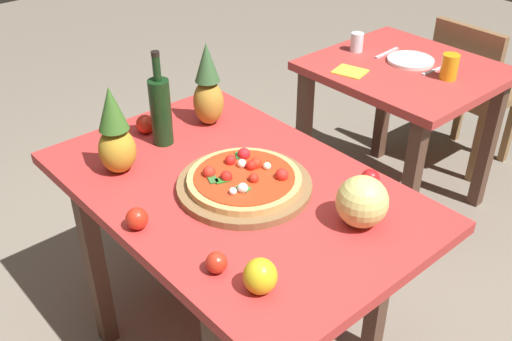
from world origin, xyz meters
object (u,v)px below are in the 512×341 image
pineapple_left (208,89)px  fork_utensil (387,53)px  drinking_glass_water (357,42)px  display_table (235,208)px  dinner_plate (411,60)px  tomato_by_bottle (145,124)px  pizza_board (244,186)px  wine_bottle (161,110)px  tomato_near_board (137,219)px  napkin_folded (350,72)px  dining_chair (470,87)px  tomato_beside_pepper (370,178)px  pineapple_right (115,135)px  tomato_at_corner (217,263)px  melon (362,202)px  pizza (244,178)px  drinking_glass_juice (450,67)px  bell_pepper (260,276)px  knife_utensil (436,70)px  background_table (402,92)px

pineapple_left → fork_utensil: bearing=89.6°
pineapple_left → drinking_glass_water: pineapple_left is taller
display_table → dinner_plate: dinner_plate is taller
tomato_by_bottle → fork_utensil: tomato_by_bottle is taller
drinking_glass_water → pizza_board: bearing=-65.3°
wine_bottle → tomato_near_board: size_ratio=5.25×
wine_bottle → napkin_folded: 1.01m
dining_chair → tomato_near_board: bearing=96.7°
tomato_beside_pepper → tomato_by_bottle: (-0.79, -0.35, 0.00)m
pineapple_right → dinner_plate: 1.53m
pineapple_left → tomato_at_corner: pineapple_left is taller
tomato_beside_pepper → dinner_plate: (-0.54, 0.96, -0.02)m
dining_chair → pineapple_right: 2.12m
melon → pizza_board: bearing=-158.6°
melon → pizza: bearing=-159.0°
drinking_glass_water → dinner_plate: bearing=18.4°
display_table → drinking_glass_juice: (-0.02, 1.26, 0.15)m
tomato_at_corner → fork_utensil: size_ratio=0.33×
bell_pepper → knife_utensil: bell_pepper is taller
tomato_at_corner → fork_utensil: bearing=113.0°
bell_pepper → tomato_at_corner: bell_pepper is taller
background_table → drinking_glass_juice: drinking_glass_juice is taller
pizza → drinking_glass_juice: drinking_glass_juice is taller
tomato_beside_pepper → pizza_board: bearing=-129.2°
drinking_glass_water → knife_utensil: bearing=12.2°
display_table → pineapple_right: (-0.32, -0.24, 0.24)m
tomato_at_corner → drinking_glass_water: drinking_glass_water is taller
bell_pepper → drinking_glass_juice: drinking_glass_juice is taller
tomato_near_board → drinking_glass_juice: drinking_glass_juice is taller
background_table → drinking_glass_water: (-0.28, -0.03, 0.18)m
pineapple_left → dinner_plate: 1.11m
display_table → napkin_folded: bearing=109.9°
bell_pepper → knife_utensil: size_ratio=0.55×
bell_pepper → napkin_folded: (-0.77, 1.24, -0.04)m
dining_chair → melon: melon is taller
pineapple_right → pizza_board: bearing=34.0°
drinking_glass_juice → drinking_glass_water: bearing=-173.8°
dining_chair → pineapple_left: pineapple_left is taller
pineapple_left → tomato_beside_pepper: 0.71m
tomato_beside_pepper → knife_utensil: tomato_beside_pepper is taller
pineapple_left → tomato_by_bottle: pineapple_left is taller
pineapple_left → tomato_near_board: size_ratio=4.86×
tomato_at_corner → pineapple_right: bearing=174.1°
background_table → tomato_near_board: tomato_near_board is taller
background_table → drinking_glass_juice: size_ratio=7.14×
bell_pepper → tomato_at_corner: (-0.13, -0.04, -0.02)m
wine_bottle → tomato_beside_pepper: bearing=26.7°
pizza → dinner_plate: bearing=102.5°
background_table → pizza_board: bearing=-77.6°
pineapple_left → tomato_by_bottle: size_ratio=4.57×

